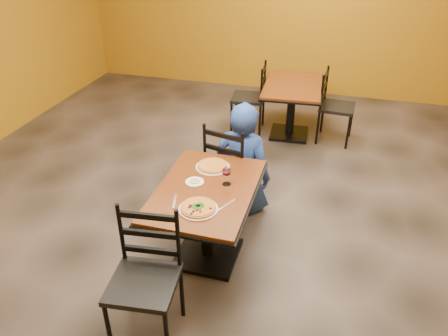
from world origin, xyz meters
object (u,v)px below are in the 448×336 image
(chair_second_left, at_px, (248,98))
(wine_glass, at_px, (227,175))
(chair_second_right, at_px, (337,107))
(pizza_far, at_px, (213,165))
(plate_far, at_px, (213,167))
(table_second, at_px, (292,98))
(plate_main, at_px, (198,209))
(chair_main_near, at_px, (144,284))
(diner, at_px, (243,157))
(chair_main_far, at_px, (233,165))
(pizza_main, at_px, (198,207))
(side_plate, at_px, (195,182))
(table_main, at_px, (207,207))

(chair_second_left, distance_m, wine_glass, 2.67)
(chair_second_right, distance_m, pizza_far, 2.60)
(wine_glass, bearing_deg, plate_far, 129.68)
(table_second, distance_m, chair_second_left, 0.61)
(plate_far, bearing_deg, plate_main, -82.91)
(pizza_far, bearing_deg, chair_main_near, -95.20)
(diner, bearing_deg, plate_main, 93.00)
(diner, relative_size, pizza_far, 4.26)
(chair_second_right, bearing_deg, chair_main_far, 157.46)
(pizza_main, relative_size, wine_glass, 1.58)
(diner, height_order, plate_main, diner)
(chair_main_far, distance_m, diner, 0.14)
(table_second, bearing_deg, chair_second_left, 180.00)
(side_plate, bearing_deg, table_main, -26.15)
(table_main, relative_size, chair_main_near, 1.20)
(plate_far, relative_size, pizza_far, 1.11)
(chair_main_far, height_order, diner, diner)
(chair_second_left, distance_m, plate_main, 3.06)
(diner, bearing_deg, side_plate, 80.65)
(chair_second_right, height_order, plate_main, chair_second_right)
(table_main, distance_m, diner, 0.88)
(plate_far, distance_m, wine_glass, 0.32)
(pizza_main, bearing_deg, chair_second_right, 72.91)
(chair_second_right, height_order, pizza_main, chair_second_right)
(plate_far, height_order, wine_glass, wine_glass)
(table_main, height_order, chair_second_right, chair_second_right)
(table_second, xyz_separation_m, plate_main, (-0.32, -3.03, 0.20))
(chair_main_near, xyz_separation_m, chair_second_right, (1.13, 3.67, -0.03))
(plate_main, bearing_deg, chair_second_left, 95.48)
(chair_second_right, height_order, plate_far, chair_second_right)
(pizza_far, relative_size, wine_glass, 1.56)
(pizza_far, bearing_deg, plate_far, 0.00)
(chair_main_far, xyz_separation_m, plate_far, (-0.06, -0.50, 0.25))
(table_main, height_order, chair_main_far, chair_main_far)
(table_main, height_order, wine_glass, wine_glass)
(table_second, distance_m, pizza_far, 2.43)
(pizza_far, bearing_deg, chair_main_far, 82.95)
(table_main, distance_m, chair_main_near, 0.96)
(chair_second_right, bearing_deg, chair_second_left, 94.22)
(chair_main_near, xyz_separation_m, plate_main, (0.20, 0.64, 0.24))
(plate_main, relative_size, side_plate, 1.94)
(chair_second_left, bearing_deg, table_main, 0.78)
(chair_main_far, distance_m, plate_far, 0.56)
(chair_second_left, bearing_deg, plate_main, 0.87)
(chair_main_far, bearing_deg, table_main, 102.24)
(table_main, bearing_deg, chair_main_near, -99.88)
(table_second, distance_m, plate_main, 3.05)
(plate_main, xyz_separation_m, side_plate, (-0.16, 0.36, 0.00))
(diner, distance_m, pizza_far, 0.58)
(diner, bearing_deg, wine_glass, 99.52)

